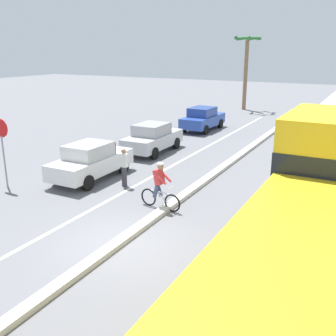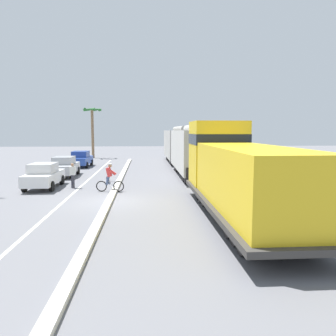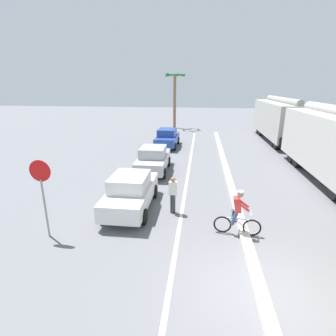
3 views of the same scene
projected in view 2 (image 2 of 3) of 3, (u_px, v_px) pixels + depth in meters
ground_plane at (110, 202)px, 17.15m from camera, size 120.00×120.00×0.00m
median_curb at (119, 182)px, 23.08m from camera, size 0.36×36.00×0.16m
lane_stripe at (84, 184)px, 22.92m from camera, size 0.14×36.00×0.01m
locomotive at (235, 174)px, 14.43m from camera, size 3.10×11.61×4.20m
hopper_car_lead at (194, 151)px, 26.44m from camera, size 2.90×10.60×4.18m
hopper_car_middle at (179, 145)px, 37.94m from camera, size 2.90×10.60×4.18m
parked_car_white at (44, 176)px, 21.07m from camera, size 1.86×4.21×1.62m
parked_car_silver at (64, 167)px, 26.35m from camera, size 1.88×4.23×1.62m
parked_car_blue at (81, 159)px, 33.33m from camera, size 1.91×4.24×1.62m
cyclist at (110, 178)px, 19.84m from camera, size 1.71×0.50×1.71m
palm_tree_near at (92, 120)px, 43.66m from camera, size 2.62×2.76×6.66m
pedestrian_by_cars at (73, 175)px, 21.06m from camera, size 0.34×0.22×1.62m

